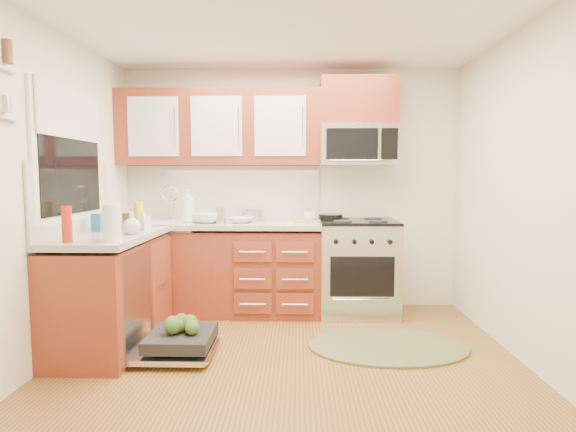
{
  "coord_description": "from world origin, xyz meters",
  "views": [
    {
      "loc": [
        0.08,
        -3.04,
        1.38
      ],
      "look_at": [
        -0.01,
        0.85,
        1.04
      ],
      "focal_mm": 28.0,
      "sensor_mm": 36.0,
      "label": 1
    }
  ],
  "objects_px": {
    "rug": "(388,346)",
    "bowl_b": "(207,218)",
    "stock_pot": "(252,215)",
    "cup": "(310,217)",
    "dishwasher": "(176,343)",
    "cutting_board": "(308,221)",
    "bowl_a": "(241,220)",
    "skillet": "(331,217)",
    "sink": "(167,235)",
    "range": "(358,267)",
    "microwave": "(358,145)",
    "paper_towel_roll": "(112,223)",
    "upper_cabinets": "(220,128)"
  },
  "relations": [
    {
      "from": "rug",
      "to": "bowl_b",
      "type": "relative_size",
      "value": 4.27
    },
    {
      "from": "stock_pot",
      "to": "cup",
      "type": "height_order",
      "value": "stock_pot"
    },
    {
      "from": "dishwasher",
      "to": "rug",
      "type": "height_order",
      "value": "dishwasher"
    },
    {
      "from": "cutting_board",
      "to": "bowl_a",
      "type": "xyz_separation_m",
      "value": [
        -0.67,
        -0.07,
        0.02
      ]
    },
    {
      "from": "dishwasher",
      "to": "cup",
      "type": "bearing_deg",
      "value": 47.98
    },
    {
      "from": "bowl_a",
      "to": "cup",
      "type": "relative_size",
      "value": 1.7
    },
    {
      "from": "skillet",
      "to": "bowl_b",
      "type": "distance_m",
      "value": 1.25
    },
    {
      "from": "skillet",
      "to": "bowl_a",
      "type": "relative_size",
      "value": 1.09
    },
    {
      "from": "sink",
      "to": "range",
      "type": "bearing_deg",
      "value": 0.3
    },
    {
      "from": "cutting_board",
      "to": "bowl_b",
      "type": "distance_m",
      "value": 1.01
    },
    {
      "from": "bowl_a",
      "to": "sink",
      "type": "bearing_deg",
      "value": 175.57
    },
    {
      "from": "cutting_board",
      "to": "bowl_a",
      "type": "bearing_deg",
      "value": -173.79
    },
    {
      "from": "cutting_board",
      "to": "dishwasher",
      "type": "bearing_deg",
      "value": -132.53
    },
    {
      "from": "microwave",
      "to": "rug",
      "type": "relative_size",
      "value": 0.59
    },
    {
      "from": "bowl_b",
      "to": "dishwasher",
      "type": "bearing_deg",
      "value": -92.05
    },
    {
      "from": "range",
      "to": "bowl_b",
      "type": "xyz_separation_m",
      "value": [
        -1.5,
        -0.07,
        0.5
      ]
    },
    {
      "from": "microwave",
      "to": "paper_towel_roll",
      "type": "height_order",
      "value": "microwave"
    },
    {
      "from": "upper_cabinets",
      "to": "bowl_a",
      "type": "height_order",
      "value": "upper_cabinets"
    },
    {
      "from": "upper_cabinets",
      "to": "bowl_a",
      "type": "relative_size",
      "value": 8.85
    },
    {
      "from": "sink",
      "to": "paper_towel_roll",
      "type": "height_order",
      "value": "paper_towel_roll"
    },
    {
      "from": "upper_cabinets",
      "to": "sink",
      "type": "height_order",
      "value": "upper_cabinets"
    },
    {
      "from": "microwave",
      "to": "skillet",
      "type": "distance_m",
      "value": 0.77
    },
    {
      "from": "dishwasher",
      "to": "bowl_a",
      "type": "distance_m",
      "value": 1.41
    },
    {
      "from": "rug",
      "to": "cutting_board",
      "type": "relative_size",
      "value": 4.62
    },
    {
      "from": "paper_towel_roll",
      "to": "dishwasher",
      "type": "bearing_deg",
      "value": 26.22
    },
    {
      "from": "bowl_a",
      "to": "bowl_b",
      "type": "xyz_separation_m",
      "value": [
        -0.33,
        -0.0,
        0.02
      ]
    },
    {
      "from": "stock_pot",
      "to": "cutting_board",
      "type": "height_order",
      "value": "stock_pot"
    },
    {
      "from": "range",
      "to": "paper_towel_roll",
      "type": "xyz_separation_m",
      "value": [
        -1.93,
        -1.32,
        0.58
      ]
    },
    {
      "from": "sink",
      "to": "bowl_b",
      "type": "distance_m",
      "value": 0.47
    },
    {
      "from": "range",
      "to": "cup",
      "type": "bearing_deg",
      "value": 174.49
    },
    {
      "from": "cutting_board",
      "to": "cup",
      "type": "xyz_separation_m",
      "value": [
        0.02,
        0.04,
        0.04
      ]
    },
    {
      "from": "rug",
      "to": "stock_pot",
      "type": "xyz_separation_m",
      "value": [
        -1.2,
        1.04,
        0.98
      ]
    },
    {
      "from": "microwave",
      "to": "bowl_a",
      "type": "xyz_separation_m",
      "value": [
        -1.17,
        -0.19,
        -0.75
      ]
    },
    {
      "from": "sink",
      "to": "cup",
      "type": "height_order",
      "value": "cup"
    },
    {
      "from": "sink",
      "to": "cutting_board",
      "type": "bearing_deg",
      "value": 0.54
    },
    {
      "from": "upper_cabinets",
      "to": "range",
      "type": "distance_m",
      "value": 1.99
    },
    {
      "from": "bowl_b",
      "to": "cup",
      "type": "relative_size",
      "value": 2.22
    },
    {
      "from": "sink",
      "to": "bowl_a",
      "type": "height_order",
      "value": "bowl_a"
    },
    {
      "from": "microwave",
      "to": "dishwasher",
      "type": "height_order",
      "value": "microwave"
    },
    {
      "from": "range",
      "to": "bowl_a",
      "type": "distance_m",
      "value": 1.26
    },
    {
      "from": "paper_towel_roll",
      "to": "microwave",
      "type": "bearing_deg",
      "value": 36.77
    },
    {
      "from": "microwave",
      "to": "sink",
      "type": "xyz_separation_m",
      "value": [
        -1.93,
        -0.13,
        -0.9
      ]
    },
    {
      "from": "skillet",
      "to": "cup",
      "type": "xyz_separation_m",
      "value": [
        -0.21,
        -0.09,
        0.01
      ]
    },
    {
      "from": "cutting_board",
      "to": "bowl_a",
      "type": "height_order",
      "value": "bowl_a"
    },
    {
      "from": "upper_cabinets",
      "to": "microwave",
      "type": "height_order",
      "value": "upper_cabinets"
    },
    {
      "from": "dishwasher",
      "to": "bowl_b",
      "type": "xyz_separation_m",
      "value": [
        0.04,
        1.06,
        0.87
      ]
    },
    {
      "from": "microwave",
      "to": "dishwasher",
      "type": "bearing_deg",
      "value": -140.93
    },
    {
      "from": "range",
      "to": "cup",
      "type": "xyz_separation_m",
      "value": [
        -0.48,
        0.05,
        0.5
      ]
    },
    {
      "from": "rug",
      "to": "range",
      "type": "bearing_deg",
      "value": 98.06
    },
    {
      "from": "dishwasher",
      "to": "stock_pot",
      "type": "height_order",
      "value": "stock_pot"
    }
  ]
}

